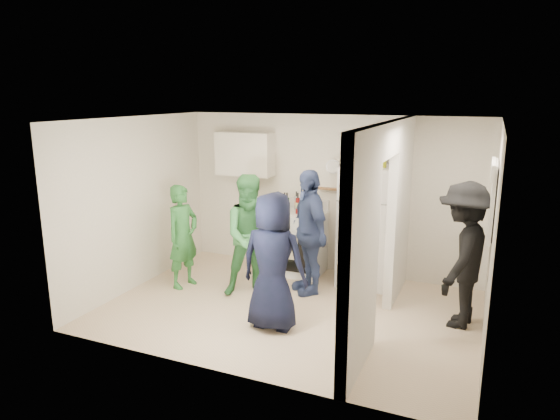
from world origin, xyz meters
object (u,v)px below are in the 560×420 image
object	(u,v)px
stove	(298,243)
yellow_cup_stack_top	(383,159)
person_nook	(463,255)
wicker_basket	(363,160)
blue_bowl	(364,151)
person_green_left	(183,236)
fridge	(367,226)
person_denim	(309,232)
person_navy	(273,262)
person_green_center	(252,236)

from	to	relation	value
stove	yellow_cup_stack_top	bearing A→B (deg)	-5.62
person_nook	wicker_basket	bearing A→B (deg)	-111.70
blue_bowl	person_nook	bearing A→B (deg)	-32.59
wicker_basket	person_green_left	size ratio (longest dim) A/B	0.23
fridge	yellow_cup_stack_top	bearing A→B (deg)	-24.44
person_green_left	stove	bearing A→B (deg)	-37.03
blue_bowl	stove	bearing A→B (deg)	-178.86
person_denim	person_navy	xyz separation A→B (m)	(-0.00, -1.25, -0.05)
person_denim	person_navy	distance (m)	1.25
yellow_cup_stack_top	person_green_left	world-z (taller)	yellow_cup_stack_top
wicker_basket	stove	bearing A→B (deg)	-178.86
stove	person_green_left	distance (m)	1.82
person_navy	person_nook	size ratio (longest dim) A/B	0.94
yellow_cup_stack_top	wicker_basket	bearing A→B (deg)	154.89
stove	person_navy	xyz separation A→B (m)	(0.42, -1.92, 0.35)
person_green_left	person_green_center	distance (m)	1.08
yellow_cup_stack_top	person_nook	size ratio (longest dim) A/B	0.14
blue_bowl	yellow_cup_stack_top	xyz separation A→B (m)	(0.32, -0.15, -0.08)
stove	blue_bowl	bearing A→B (deg)	1.14
yellow_cup_stack_top	person_green_center	size ratio (longest dim) A/B	0.14
yellow_cup_stack_top	person_navy	distance (m)	2.27
person_green_center	person_denim	bearing A→B (deg)	-5.39
person_green_left	person_green_center	size ratio (longest dim) A/B	0.88
yellow_cup_stack_top	person_nook	distance (m)	1.76
yellow_cup_stack_top	person_green_left	size ratio (longest dim) A/B	0.16
stove	person_denim	xyz separation A→B (m)	(0.42, -0.67, 0.40)
person_green_left	person_denim	size ratio (longest dim) A/B	0.85
fridge	person_green_left	size ratio (longest dim) A/B	1.17
stove	person_navy	distance (m)	2.00
person_green_center	person_denim	size ratio (longest dim) A/B	0.97
wicker_basket	person_green_left	xyz separation A→B (m)	(-2.35, -1.21, -1.11)
wicker_basket	person_navy	distance (m)	2.27
wicker_basket	person_green_center	world-z (taller)	wicker_basket
stove	blue_bowl	distance (m)	1.81
blue_bowl	person_green_center	size ratio (longest dim) A/B	0.14
person_green_center	person_nook	bearing A→B (deg)	-32.29
yellow_cup_stack_top	person_green_left	distance (m)	3.10
wicker_basket	person_navy	world-z (taller)	wicker_basket
fridge	person_green_left	distance (m)	2.72
blue_bowl	person_denim	size ratio (longest dim) A/B	0.13
yellow_cup_stack_top	person_navy	xyz separation A→B (m)	(-0.91, -1.79, -1.07)
fridge	wicker_basket	bearing A→B (deg)	153.43
stove	person_navy	world-z (taller)	person_navy
person_green_left	person_nook	distance (m)	3.87
yellow_cup_stack_top	person_navy	size ratio (longest dim) A/B	0.15
fridge	blue_bowl	bearing A→B (deg)	153.43
yellow_cup_stack_top	blue_bowl	bearing A→B (deg)	154.89
person_green_left	person_navy	world-z (taller)	person_navy
person_green_left	person_nook	bearing A→B (deg)	-74.66
person_navy	person_green_center	bearing A→B (deg)	-51.45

